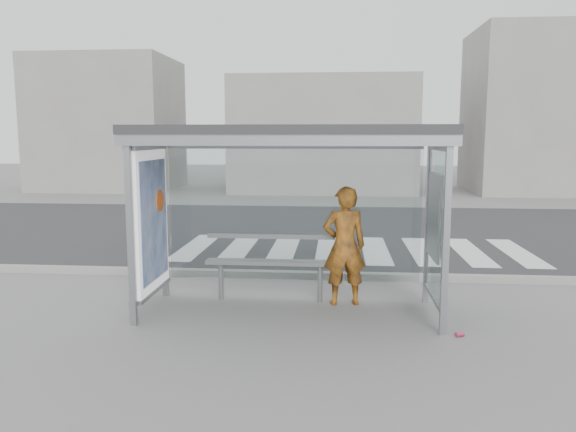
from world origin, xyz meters
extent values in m
plane|color=slate|center=(0.00, 0.00, 0.00)|extent=(80.00, 80.00, 0.00)
cube|color=#2B2B2D|center=(0.00, 7.00, 0.00)|extent=(30.00, 10.00, 0.01)
cube|color=gray|center=(0.00, 1.95, 0.06)|extent=(30.00, 0.18, 0.12)
cube|color=silver|center=(-2.50, 4.50, 0.00)|extent=(0.55, 3.00, 0.00)
cube|color=silver|center=(-1.50, 4.50, 0.00)|extent=(0.55, 3.00, 0.00)
cube|color=silver|center=(-0.50, 4.50, 0.00)|extent=(0.55, 3.00, 0.00)
cube|color=silver|center=(0.50, 4.50, 0.00)|extent=(0.55, 3.00, 0.00)
cube|color=silver|center=(1.50, 4.50, 0.00)|extent=(0.55, 3.00, 0.00)
cube|color=silver|center=(2.50, 4.50, 0.00)|extent=(0.55, 3.00, 0.00)
cube|color=silver|center=(3.50, 4.50, 0.00)|extent=(0.55, 3.00, 0.00)
cube|color=silver|center=(4.50, 4.50, 0.00)|extent=(0.55, 3.00, 0.00)
cube|color=gray|center=(-2.00, -0.70, 1.25)|extent=(0.08, 0.08, 2.50)
cube|color=gray|center=(2.00, -0.70, 1.25)|extent=(0.08, 0.08, 2.50)
cube|color=gray|center=(-2.00, 0.70, 1.25)|extent=(0.08, 0.08, 2.50)
cube|color=gray|center=(2.00, 0.70, 1.25)|extent=(0.08, 0.08, 2.50)
cube|color=#2D2D30|center=(0.00, 0.00, 2.56)|extent=(4.25, 1.65, 0.12)
cube|color=gray|center=(0.00, -0.76, 2.45)|extent=(4.25, 0.06, 0.18)
cube|color=white|center=(0.00, 0.70, 1.30)|extent=(3.80, 0.02, 2.00)
cube|color=white|center=(-2.00, 0.00, 1.30)|extent=(0.15, 1.25, 2.00)
cube|color=#2B499C|center=(-1.92, 0.00, 1.30)|extent=(0.01, 1.10, 1.70)
cylinder|color=#DC5413|center=(-1.91, 0.25, 1.55)|extent=(0.02, 0.32, 0.32)
cube|color=white|center=(2.00, 0.00, 1.30)|extent=(0.03, 1.25, 2.00)
cube|color=beige|center=(1.97, 0.05, 1.40)|extent=(0.03, 0.86, 1.16)
cube|color=gray|center=(-10.00, 18.00, 3.00)|extent=(6.00, 5.00, 6.00)
cube|color=gray|center=(0.00, 18.00, 2.50)|extent=(8.00, 5.00, 5.00)
cube|color=gray|center=(9.00, 18.00, 3.50)|extent=(5.00, 5.00, 7.00)
imported|color=#C14B12|center=(0.77, 0.49, 0.88)|extent=(0.71, 0.53, 1.76)
cube|color=slate|center=(-0.34, 0.57, 0.59)|extent=(1.94, 0.24, 0.05)
cylinder|color=slate|center=(-1.10, 0.57, 0.28)|extent=(0.08, 0.08, 0.57)
cylinder|color=slate|center=(0.42, 0.57, 0.28)|extent=(0.08, 0.08, 0.57)
cube|color=slate|center=(-0.34, 0.66, 0.97)|extent=(1.94, 0.04, 0.06)
cylinder|color=#D63E61|center=(2.20, -0.77, 0.03)|extent=(0.12, 0.10, 0.06)
camera|label=1|loc=(0.66, -7.63, 2.49)|focal=35.00mm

